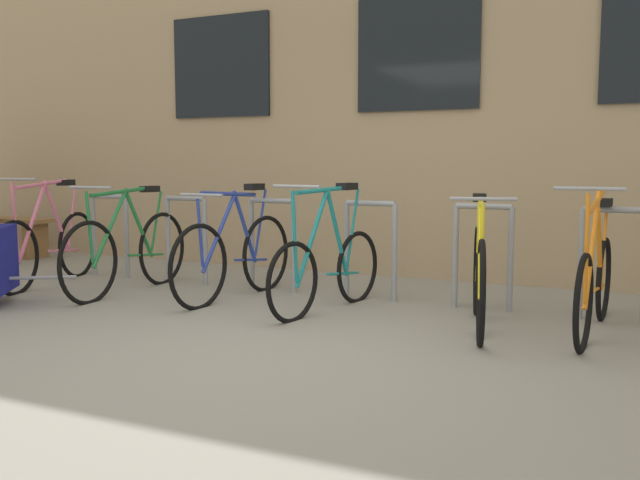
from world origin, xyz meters
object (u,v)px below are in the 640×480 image
object	(u,v)px
bicycle_yellow	(479,275)
bicycle_pink	(49,245)
bicycle_teal	(328,266)
bicycle_orange	(595,282)
bicycle_green	(128,250)
bicycle_blue	(235,255)

from	to	relation	value
bicycle_yellow	bicycle_pink	world-z (taller)	bicycle_pink
bicycle_yellow	bicycle_teal	world-z (taller)	bicycle_teal
bicycle_teal	bicycle_pink	size ratio (longest dim) A/B	0.90
bicycle_teal	bicycle_orange	bearing A→B (deg)	3.09
bicycle_green	bicycle_blue	size ratio (longest dim) A/B	1.06
bicycle_pink	bicycle_orange	world-z (taller)	bicycle_pink
bicycle_teal	bicycle_orange	distance (m)	2.06
bicycle_teal	bicycle_orange	xyz separation A→B (m)	(2.06, 0.11, 0.00)
bicycle_yellow	bicycle_green	bearing A→B (deg)	-179.63
bicycle_orange	bicycle_pink	bearing A→B (deg)	-178.07
bicycle_green	bicycle_teal	bearing A→B (deg)	1.88
bicycle_teal	bicycle_green	bearing A→B (deg)	-178.12
bicycle_green	bicycle_orange	bearing A→B (deg)	2.49
bicycle_teal	bicycle_green	world-z (taller)	bicycle_teal
bicycle_teal	bicycle_blue	world-z (taller)	bicycle_teal
bicycle_teal	bicycle_pink	bearing A→B (deg)	-178.84
bicycle_pink	bicycle_blue	world-z (taller)	bicycle_pink
bicycle_teal	bicycle_pink	xyz separation A→B (m)	(-3.07, -0.06, 0.02)
bicycle_green	bicycle_yellow	bearing A→B (deg)	0.37
bicycle_yellow	bicycle_orange	xyz separation A→B (m)	(0.80, 0.16, -0.02)
bicycle_orange	bicycle_teal	bearing A→B (deg)	-176.91
bicycle_blue	bicycle_pink	bearing A→B (deg)	-175.31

